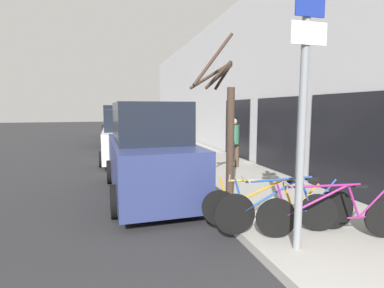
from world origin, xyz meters
name	(u,v)px	position (x,y,z in m)	size (l,w,h in m)	color
ground_plane	(136,164)	(0.00, 11.20, 0.00)	(80.00, 80.00, 0.00)	#28282B
sidewalk_curb	(182,150)	(2.60, 14.00, 0.07)	(3.20, 32.00, 0.15)	#9E9B93
building_facade	(216,88)	(4.35, 13.88, 3.22)	(0.23, 32.00, 6.50)	#BCBCC1
signpost	(303,112)	(1.56, 2.99, 2.12)	(0.54, 0.13, 3.63)	gray
bicycle_0	(331,214)	(2.28, 3.16, 0.53)	(2.26, 0.74, 0.88)	black
bicycle_1	(286,208)	(1.73, 3.56, 0.55)	(2.36, 0.53, 0.93)	black
bicycle_2	(268,207)	(1.52, 3.76, 0.52)	(2.05, 0.95, 0.87)	black
parked_car_0	(149,154)	(-0.06, 6.81, 1.05)	(2.06, 4.73, 2.31)	navy
parked_car_1	(126,137)	(-0.29, 12.27, 0.96)	(2.14, 4.74, 2.13)	silver
parked_car_2	(119,127)	(-0.33, 17.81, 1.05)	(2.17, 4.65, 2.35)	black
parked_car_3	(118,124)	(-0.17, 23.40, 1.00)	(2.13, 4.77, 2.20)	#51565B
pedestrian_near	(234,139)	(3.12, 8.82, 1.12)	(0.43, 0.37, 1.68)	#4C3D2D
street_tree	(227,125)	(1.59, 5.78, 1.80)	(1.10, 1.04, 3.68)	#3D2D23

